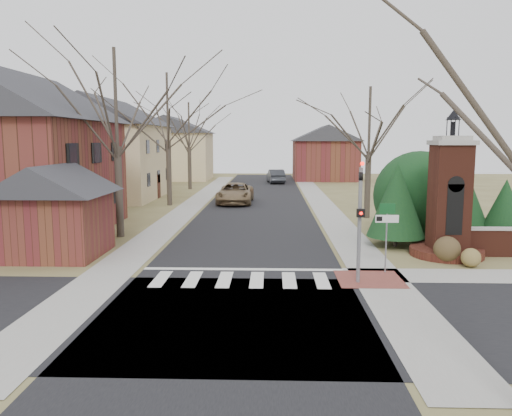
{
  "coord_description": "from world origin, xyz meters",
  "views": [
    {
      "loc": [
        1.14,
        -17.18,
        5.18
      ],
      "look_at": [
        0.4,
        6.0,
        2.0
      ],
      "focal_mm": 35.0,
      "sensor_mm": 36.0,
      "label": 1
    }
  ],
  "objects_px": {
    "traffic_signal_pole": "(360,213)",
    "brick_gate_monument": "(449,208)",
    "sign_post": "(387,224)",
    "distant_car": "(276,176)",
    "pickup_truck": "(235,193)"
  },
  "relations": [
    {
      "from": "traffic_signal_pole",
      "to": "sign_post",
      "type": "distance_m",
      "value": 2.02
    },
    {
      "from": "brick_gate_monument",
      "to": "distant_car",
      "type": "relative_size",
      "value": 1.3
    },
    {
      "from": "pickup_truck",
      "to": "distant_car",
      "type": "relative_size",
      "value": 1.2
    },
    {
      "from": "traffic_signal_pole",
      "to": "brick_gate_monument",
      "type": "distance_m",
      "value": 6.47
    },
    {
      "from": "brick_gate_monument",
      "to": "distant_car",
      "type": "height_order",
      "value": "brick_gate_monument"
    },
    {
      "from": "sign_post",
      "to": "distant_car",
      "type": "relative_size",
      "value": 0.55
    },
    {
      "from": "traffic_signal_pole",
      "to": "pickup_truck",
      "type": "relative_size",
      "value": 0.75
    },
    {
      "from": "brick_gate_monument",
      "to": "distant_car",
      "type": "xyz_separation_m",
      "value": [
        -7.4,
        37.83,
        -1.34
      ]
    },
    {
      "from": "traffic_signal_pole",
      "to": "distant_car",
      "type": "distance_m",
      "value": 42.38
    },
    {
      "from": "brick_gate_monument",
      "to": "pickup_truck",
      "type": "bearing_deg",
      "value": 120.63
    },
    {
      "from": "brick_gate_monument",
      "to": "distant_car",
      "type": "distance_m",
      "value": 38.57
    },
    {
      "from": "traffic_signal_pole",
      "to": "sign_post",
      "type": "xyz_separation_m",
      "value": [
        1.29,
        1.41,
        -0.64
      ]
    },
    {
      "from": "sign_post",
      "to": "distant_car",
      "type": "bearing_deg",
      "value": 95.58
    },
    {
      "from": "traffic_signal_pole",
      "to": "distant_car",
      "type": "relative_size",
      "value": 0.9
    },
    {
      "from": "distant_car",
      "to": "pickup_truck",
      "type": "bearing_deg",
      "value": 72.69
    }
  ]
}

